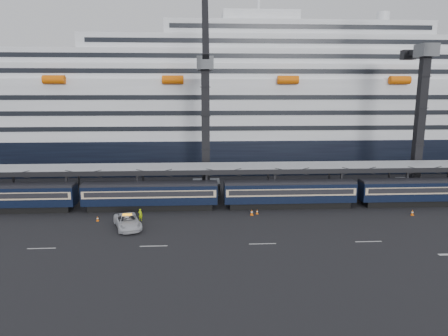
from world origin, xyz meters
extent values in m
plane|color=black|center=(0.00, 0.00, 0.00)|extent=(260.00, 260.00, 0.00)
cube|color=beige|center=(-38.00, -4.00, 0.01)|extent=(3.00, 0.15, 0.02)
cube|color=beige|center=(-26.00, -4.00, 0.01)|extent=(3.00, 0.15, 0.02)
cube|color=beige|center=(-14.00, -4.00, 0.01)|extent=(3.00, 0.15, 0.02)
cube|color=beige|center=(-2.00, -4.00, 0.01)|extent=(3.00, 0.15, 0.02)
cube|color=black|center=(-48.00, 10.00, 0.45)|extent=(17.48, 2.40, 0.90)
cube|color=black|center=(-48.00, 10.00, 2.25)|extent=(19.00, 2.80, 2.70)
cube|color=beige|center=(-48.00, 10.00, 2.55)|extent=(18.62, 2.92, 1.05)
cube|color=black|center=(-48.00, 10.00, 2.60)|extent=(17.86, 2.98, 0.70)
cube|color=black|center=(-48.00, 10.00, 3.75)|extent=(19.00, 2.50, 0.35)
cube|color=black|center=(-28.00, 10.00, 0.45)|extent=(17.48, 2.40, 0.90)
cube|color=black|center=(-28.00, 10.00, 2.25)|extent=(19.00, 2.80, 2.70)
cube|color=beige|center=(-28.00, 10.00, 2.55)|extent=(18.62, 2.92, 1.05)
cube|color=black|center=(-28.00, 10.00, 2.60)|extent=(17.86, 2.98, 0.70)
cube|color=black|center=(-28.00, 10.00, 3.75)|extent=(19.00, 2.50, 0.35)
cube|color=black|center=(-8.00, 10.00, 0.45)|extent=(17.48, 2.40, 0.90)
cube|color=black|center=(-8.00, 10.00, 2.25)|extent=(19.00, 2.80, 2.70)
cube|color=beige|center=(-8.00, 10.00, 2.55)|extent=(18.62, 2.92, 1.05)
cube|color=black|center=(-8.00, 10.00, 2.60)|extent=(17.86, 2.98, 0.70)
cube|color=black|center=(-8.00, 10.00, 3.75)|extent=(19.00, 2.50, 0.35)
cube|color=black|center=(12.00, 10.00, 0.45)|extent=(17.48, 2.40, 0.90)
cube|color=black|center=(12.00, 10.00, 2.25)|extent=(19.00, 2.80, 2.70)
cube|color=beige|center=(12.00, 10.00, 2.55)|extent=(18.62, 2.92, 1.05)
cube|color=black|center=(12.00, 10.00, 2.60)|extent=(17.86, 2.98, 0.70)
cube|color=black|center=(12.00, 10.00, 3.75)|extent=(19.00, 2.50, 0.35)
cube|color=#9FA1A7|center=(0.00, 14.00, 5.40)|extent=(130.00, 6.00, 0.25)
cube|color=black|center=(0.00, 11.00, 5.10)|extent=(130.00, 0.25, 0.70)
cube|color=black|center=(0.00, 17.00, 5.10)|extent=(130.00, 0.25, 0.70)
cube|color=black|center=(-50.00, 16.80, 2.70)|extent=(0.25, 0.25, 5.40)
cube|color=black|center=(-40.00, 11.20, 2.70)|extent=(0.25, 0.25, 5.40)
cube|color=black|center=(-40.00, 16.80, 2.70)|extent=(0.25, 0.25, 5.40)
cube|color=black|center=(-30.00, 11.20, 2.70)|extent=(0.25, 0.25, 5.40)
cube|color=black|center=(-30.00, 16.80, 2.70)|extent=(0.25, 0.25, 5.40)
cube|color=black|center=(-20.00, 11.20, 2.70)|extent=(0.25, 0.25, 5.40)
cube|color=black|center=(-20.00, 16.80, 2.70)|extent=(0.25, 0.25, 5.40)
cube|color=black|center=(-10.00, 11.20, 2.70)|extent=(0.25, 0.25, 5.40)
cube|color=black|center=(-10.00, 16.80, 2.70)|extent=(0.25, 0.25, 5.40)
cube|color=black|center=(0.00, 11.20, 2.70)|extent=(0.25, 0.25, 5.40)
cube|color=black|center=(0.00, 16.80, 2.70)|extent=(0.25, 0.25, 5.40)
cube|color=black|center=(10.00, 11.20, 2.70)|extent=(0.25, 0.25, 5.40)
cube|color=black|center=(10.00, 16.80, 2.70)|extent=(0.25, 0.25, 5.40)
cube|color=black|center=(20.00, 16.80, 2.70)|extent=(0.25, 0.25, 5.40)
cube|color=black|center=(0.00, 46.00, 3.50)|extent=(200.00, 28.00, 7.00)
cube|color=silver|center=(0.00, 46.00, 13.00)|extent=(190.00, 26.88, 12.00)
cube|color=silver|center=(0.00, 46.00, 20.50)|extent=(160.00, 24.64, 3.00)
cube|color=black|center=(0.00, 33.63, 20.50)|extent=(153.60, 0.12, 0.90)
cube|color=silver|center=(0.00, 46.00, 23.50)|extent=(124.00, 21.84, 3.00)
cube|color=black|center=(0.00, 35.03, 23.50)|extent=(119.04, 0.12, 0.90)
cube|color=silver|center=(0.00, 46.00, 26.50)|extent=(90.00, 19.04, 3.00)
cube|color=black|center=(0.00, 36.43, 26.50)|extent=(86.40, 0.12, 0.90)
cube|color=silver|center=(0.00, 46.00, 29.50)|extent=(56.00, 16.24, 3.00)
cube|color=black|center=(0.00, 37.83, 29.50)|extent=(53.76, 0.12, 0.90)
cube|color=silver|center=(-8.00, 46.00, 32.00)|extent=(16.00, 12.00, 2.50)
cylinder|color=silver|center=(20.00, 46.00, 32.50)|extent=(2.80, 2.80, 3.00)
cylinder|color=#EF6207|center=(-48.00, 31.96, 18.80)|extent=(4.00, 1.60, 1.60)
cylinder|color=#EF6207|center=(-26.00, 31.96, 18.80)|extent=(4.00, 1.60, 1.60)
cylinder|color=#EF6207|center=(-4.00, 31.96, 18.80)|extent=(4.00, 1.60, 1.60)
cylinder|color=#EF6207|center=(18.00, 31.96, 18.80)|extent=(4.00, 1.60, 1.60)
cube|color=#4F5257|center=(-20.00, 19.00, 1.00)|extent=(4.50, 4.50, 2.00)
cube|color=black|center=(-20.00, 19.00, 11.00)|extent=(1.30, 1.30, 18.00)
cube|color=#4F5257|center=(-20.00, 19.00, 21.00)|extent=(2.60, 3.20, 2.00)
cube|color=black|center=(-20.00, 13.21, 27.89)|extent=(0.90, 12.26, 14.37)
cube|color=black|center=(-20.00, 21.52, 21.00)|extent=(0.90, 5.04, 0.90)
cube|color=black|center=(-20.00, 24.04, 20.80)|extent=(2.20, 1.60, 1.60)
cube|color=#4F5257|center=(15.00, 18.00, 1.00)|extent=(4.50, 4.50, 2.00)
cube|color=black|center=(15.00, 18.00, 12.00)|extent=(1.30, 1.30, 20.00)
cube|color=#4F5257|center=(15.00, 18.00, 23.00)|extent=(2.60, 3.20, 2.00)
cube|color=black|center=(15.00, 20.80, 23.00)|extent=(0.90, 5.60, 0.90)
cube|color=black|center=(15.00, 23.60, 22.80)|extent=(2.20, 1.60, 1.60)
imported|color=silver|center=(-29.88, 2.10, 0.83)|extent=(4.62, 6.59, 1.67)
imported|color=#ACD60B|center=(-28.75, 4.97, 0.80)|extent=(0.68, 0.58, 1.59)
cube|color=#EF6207|center=(-34.31, 5.06, 0.02)|extent=(0.34, 0.34, 0.04)
cone|color=#EF6207|center=(-34.31, 5.06, 0.36)|extent=(0.29, 0.29, 0.65)
cylinder|color=white|center=(-34.31, 5.06, 0.36)|extent=(0.24, 0.24, 0.11)
cube|color=#EF6207|center=(-13.92, 6.47, 0.02)|extent=(0.43, 0.43, 0.04)
cone|color=#EF6207|center=(-13.92, 6.47, 0.45)|extent=(0.36, 0.36, 0.81)
cylinder|color=white|center=(-13.92, 6.47, 0.45)|extent=(0.30, 0.30, 0.13)
cube|color=#EF6207|center=(-13.11, 6.95, 0.02)|extent=(0.34, 0.34, 0.04)
cone|color=#EF6207|center=(-13.11, 6.95, 0.35)|extent=(0.28, 0.28, 0.63)
cylinder|color=white|center=(-13.11, 6.95, 0.35)|extent=(0.24, 0.24, 0.11)
cube|color=#EF6207|center=(7.96, 5.19, 0.02)|extent=(0.40, 0.40, 0.04)
cone|color=#EF6207|center=(7.96, 5.19, 0.43)|extent=(0.34, 0.34, 0.77)
cylinder|color=white|center=(7.96, 5.19, 0.43)|extent=(0.29, 0.29, 0.13)
camera|label=1|loc=(-20.58, -45.54, 16.61)|focal=32.00mm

